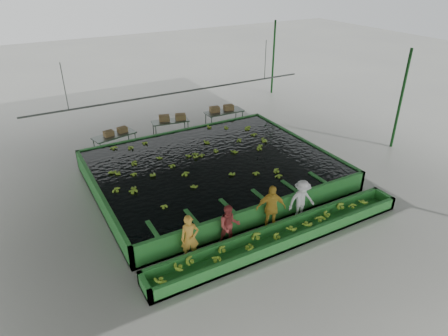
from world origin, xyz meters
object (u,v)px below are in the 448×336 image
worker_b (229,226)px  packing_table_left (115,144)px  packing_table_right (224,119)px  box_stack_left (116,134)px  flotation_tank (213,170)px  worker_c (271,208)px  worker_d (302,200)px  box_stack_mid (173,120)px  box_stack_right (222,111)px  sorting_trough (283,236)px  packing_table_mid (171,128)px  worker_a (190,238)px

worker_b → packing_table_left: (-1.31, 9.11, -0.29)m
packing_table_right → box_stack_left: box_stack_left is taller
flotation_tank → worker_c: worker_c is taller
worker_b → worker_d: (3.07, 0.00, 0.04)m
packing_table_right → box_stack_mid: box_stack_mid is taller
packing_table_right → worker_b: bearing=-118.5°
packing_table_right → box_stack_left: 6.28m
flotation_tank → packing_table_right: packing_table_right is taller
worker_d → worker_b: bearing=-171.3°
packing_table_left → packing_table_right: size_ratio=0.96×
box_stack_mid → box_stack_right: size_ratio=1.04×
sorting_trough → worker_c: (0.03, 0.80, 0.66)m
packing_table_left → box_stack_right: box_stack_right is taller
worker_b → packing_table_left: bearing=117.7°
worker_c → packing_table_right: worker_c is taller
worker_b → packing_table_right: worker_b is taller
sorting_trough → worker_b: 1.91m
worker_d → flotation_tank: bearing=116.9°
packing_table_mid → box_stack_left: (-3.10, -0.51, 0.51)m
packing_table_right → packing_table_mid: bearing=173.7°
worker_a → worker_d: bearing=13.8°
sorting_trough → packing_table_left: packing_table_left is taller
box_stack_left → box_stack_mid: box_stack_left is taller
worker_a → packing_table_mid: bearing=84.7°
worker_a → worker_d: worker_d is taller
flotation_tank → worker_d: (1.41, -4.30, 0.36)m
worker_b → box_stack_right: worker_b is taller
worker_d → packing_table_mid: size_ratio=0.82×
packing_table_left → packing_table_mid: packing_table_left is taller
worker_d → packing_table_right: size_ratio=0.74×
worker_c → packing_table_right: bearing=91.6°
flotation_tank → packing_table_mid: size_ratio=5.07×
box_stack_right → box_stack_mid: bearing=174.4°
worker_c → box_stack_left: worker_c is taller
sorting_trough → worker_d: (1.41, 0.80, 0.56)m
packing_table_right → worker_d: bearing=-102.0°
sorting_trough → flotation_tank: bearing=90.0°
packing_table_mid → sorting_trough: bearing=-91.3°
flotation_tank → box_stack_mid: (0.39, 5.39, 0.45)m
worker_a → packing_table_left: bearing=102.9°
packing_table_left → box_stack_mid: bearing=9.8°
worker_d → packing_table_mid: worker_d is taller
packing_table_left → worker_a: bearing=-90.9°
worker_a → packing_table_mid: size_ratio=0.82×
box_stack_mid → box_stack_right: bearing=-5.6°
worker_c → packing_table_right: (3.36, 9.32, -0.41)m
worker_d → box_stack_mid: bearing=104.7°
worker_a → box_stack_left: (0.25, 9.16, 0.15)m
flotation_tank → box_stack_right: 6.09m
worker_c → packing_table_right: 9.91m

